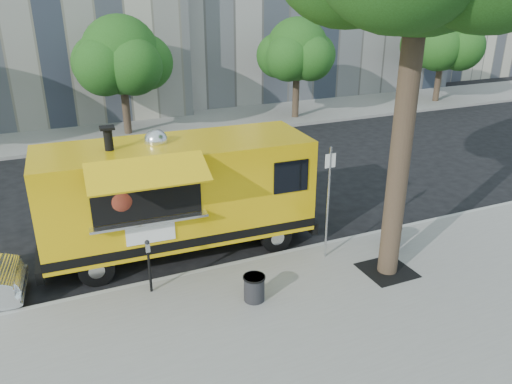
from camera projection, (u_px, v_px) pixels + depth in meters
ground at (248, 246)px, 13.93m from camera, size 120.00×120.00×0.00m
sidewalk at (321, 327)px, 10.51m from camera, size 60.00×6.00×0.15m
curb at (261, 260)px, 13.11m from camera, size 60.00×0.14×0.16m
far_sidewalk at (146, 128)px, 25.35m from camera, size 60.00×5.00×0.15m
tree_well at (387, 270)px, 12.46m from camera, size 1.20×1.20×0.02m
far_tree_b at (121, 55)px, 22.88m from camera, size 3.60×3.60×5.50m
far_tree_c at (297, 49)px, 25.99m from camera, size 3.24×3.24×5.21m
far_tree_d at (444, 38)px, 29.80m from camera, size 3.78×3.78×5.64m
sign_post at (328, 197)px, 12.49m from camera, size 0.28×0.06×3.00m
parking_meter at (149, 260)px, 11.31m from camera, size 0.11×0.11×1.33m
food_truck at (177, 193)px, 13.11m from camera, size 7.38×3.53×3.61m
trash_bin_left at (254, 287)px, 11.18m from camera, size 0.51×0.51×0.61m
trash_bin_right at (392, 236)px, 13.53m from camera, size 0.49×0.49×0.59m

